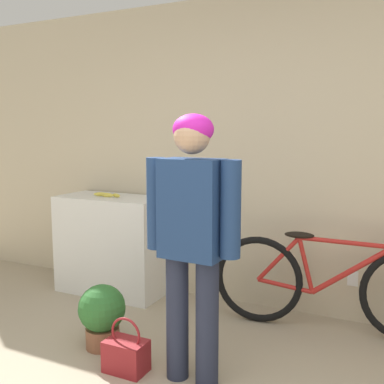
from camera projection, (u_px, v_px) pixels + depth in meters
The scene contains 7 objects.
wall_back at pixel (288, 155), 3.65m from camera, with size 8.00×0.07×2.60m.
side_shelf at pixel (113, 244), 4.17m from camera, with size 1.00×0.49×0.90m.
person at pixel (192, 227), 2.59m from camera, with size 0.59×0.24×1.59m.
bicycle at pixel (330, 285), 3.32m from camera, with size 1.76×0.46×0.76m.
banana at pixel (107, 195), 4.09m from camera, with size 0.30×0.08×0.04m.
handbag at pixel (126, 354), 2.80m from camera, with size 0.26×0.17×0.35m.
potted_plant at pixel (102, 313), 3.10m from camera, with size 0.33×0.33×0.45m.
Camera 1 is at (0.89, -1.15, 1.50)m, focal length 42.00 mm.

